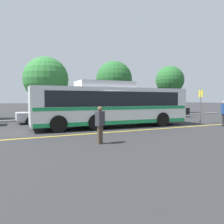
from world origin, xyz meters
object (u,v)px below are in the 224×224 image
pedestrian_0 (100,123)px  transit_bus (112,105)px  bus_stop_sign (201,102)px  tree_1 (46,79)px  pedestrian_1 (224,111)px  tree_3 (170,80)px  parked_car_3 (166,110)px  parked_car_1 (48,114)px  parked_car_2 (116,112)px  tree_2 (114,79)px

pedestrian_0 → transit_bus: bearing=27.7°
bus_stop_sign → tree_1: (-10.04, 10.44, 2.26)m
bus_stop_sign → transit_bus: bearing=-97.4°
pedestrian_1 → tree_3: size_ratio=0.28×
parked_car_3 → pedestrian_0: size_ratio=2.95×
parked_car_1 → parked_car_3: bearing=-91.5°
tree_1 → parked_car_2: bearing=-34.4°
bus_stop_sign → tree_2: (-2.66, 9.90, 2.51)m
pedestrian_1 → tree_2: bearing=-37.2°
parked_car_3 → tree_2: tree_2 is taller
transit_bus → parked_car_3: (8.82, 4.91, -0.78)m
transit_bus → parked_car_2: size_ratio=2.79×
parked_car_1 → pedestrian_1: pedestrian_1 is taller
transit_bus → tree_2: 10.10m
bus_stop_sign → tree_2: bearing=-162.5°
pedestrian_1 → tree_1: 16.31m
tree_1 → tree_2: 7.40m
parked_car_1 → tree_3: tree_3 is taller
pedestrian_0 → tree_1: 14.50m
tree_2 → tree_3: 9.54m
transit_bus → pedestrian_0: 5.82m
parked_car_3 → tree_1: bearing=-107.6°
parked_car_2 → parked_car_3: (5.83, -0.26, 0.10)m
bus_stop_sign → tree_1: size_ratio=0.44×
bus_stop_sign → parked_car_2: bearing=-144.7°
pedestrian_0 → bus_stop_sign: (10.08, 3.74, 0.78)m
transit_bus → tree_1: size_ratio=1.80×
parked_car_2 → tree_3: size_ratio=0.61×
pedestrian_1 → tree_2: size_ratio=0.30×
pedestrian_0 → parked_car_2: bearing=28.0°
pedestrian_1 → bus_stop_sign: size_ratio=0.69×
parked_car_1 → parked_car_2: bearing=-89.1°
pedestrian_1 → tree_1: size_ratio=0.30×
transit_bus → parked_car_1: size_ratio=2.29×
transit_bus → tree_3: size_ratio=1.70×
transit_bus → tree_2: size_ratio=1.79×
transit_bus → parked_car_2: (2.99, 5.16, -0.88)m
parked_car_2 → tree_1: bearing=57.6°
parked_car_2 → bus_stop_sign: bearing=-145.1°
transit_bus → pedestrian_1: size_ratio=6.03×
parked_car_1 → parked_car_3: 12.31m
parked_car_2 → bus_stop_sign: (4.14, -6.40, 1.02)m
tree_1 → parked_car_1: bearing=-97.5°
parked_car_2 → tree_3: bearing=-62.8°
tree_3 → parked_car_2: bearing=-154.8°
parked_car_1 → pedestrian_1: size_ratio=2.64×
transit_bus → tree_3: (13.86, 10.28, 3.03)m
pedestrian_1 → transit_bus: bearing=15.7°
transit_bus → parked_car_2: transit_bus is taller
pedestrian_0 → pedestrian_1: size_ratio=0.87×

